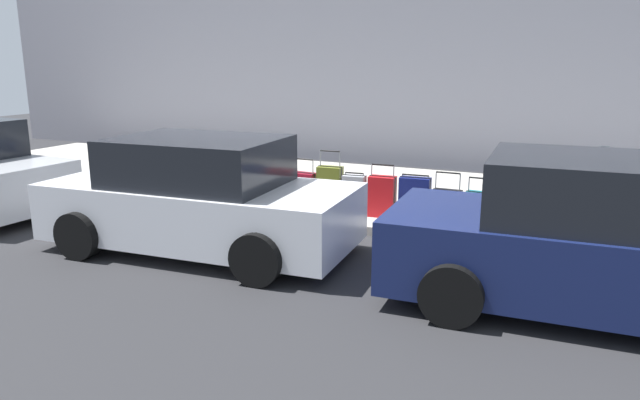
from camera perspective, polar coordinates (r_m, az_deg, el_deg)
name	(u,v)px	position (r m, az deg, el deg)	size (l,w,h in m)	color
ground_plane	(250,221)	(9.63, -6.88, -2.04)	(40.00, 40.00, 0.00)	#28282B
sidewalk_curb	(314,187)	(11.76, -0.62, 1.26)	(18.00, 5.00, 0.14)	#ADA89E
suitcase_maroon_0	(511,212)	(8.83, 18.13, -1.08)	(0.42, 0.20, 0.83)	maroon
suitcase_teal_1	(478,210)	(8.89, 15.15, -0.97)	(0.38, 0.26, 0.77)	#0F606B
suitcase_black_2	(446,207)	(8.99, 12.24, -0.68)	(0.43, 0.22, 0.81)	black
suitcase_navy_3	(415,198)	(9.18, 9.22, 0.15)	(0.48, 0.24, 0.72)	navy
suitcase_red_4	(382,196)	(9.29, 6.07, 0.36)	(0.43, 0.27, 0.85)	red
suitcase_silver_5	(354,195)	(9.41, 3.35, 0.53)	(0.38, 0.24, 0.69)	#9EA0A8
suitcase_olive_6	(330,188)	(9.62, 0.97, 1.15)	(0.41, 0.26, 1.01)	#59601E
suitcase_maroon_7	(303,190)	(9.84, -1.67, 1.01)	(0.46, 0.27, 0.84)	maroon
suitcase_teal_8	(272,185)	(9.97, -4.68, 1.45)	(0.48, 0.22, 1.02)	#0F606B
suitcase_black_9	(249,186)	(10.30, -6.92, 1.40)	(0.41, 0.22, 0.82)	black
suitcase_navy_10	(226,179)	(10.55, -9.15, 2.04)	(0.43, 0.23, 0.77)	navy
fire_hydrant	(194,173)	(10.90, -12.17, 2.62)	(0.39, 0.21, 0.81)	#99999E
bollard_post	(158,174)	(11.22, -15.51, 2.42)	(0.16, 0.16, 0.72)	brown
parking_meter	(601,178)	(9.00, 25.77, 1.92)	(0.12, 0.09, 1.27)	slate
parked_car_navy_0	(601,242)	(6.63, 25.76, -3.70)	(4.41, 2.16, 1.62)	#141E4C
parked_car_white_1	(200,198)	(8.10, -11.65, 0.15)	(4.32, 2.20, 1.56)	silver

